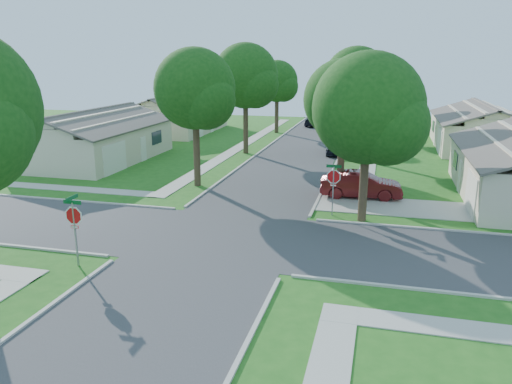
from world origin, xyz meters
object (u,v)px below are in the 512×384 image
object	(u,v)px
stop_sign_ne	(333,179)
tree_e_mid	(357,83)
car_driveway	(361,185)
car_curb_east	(337,145)
tree_w_far	(277,83)
stop_sign_sw	(74,219)
house_nw_near	(95,142)
tree_e_far	(364,80)
tree_ne_corner	(369,114)
house_nw_far	(177,118)
tree_w_near	(196,93)
car_curb_west	(315,121)
house_ne_far	(481,132)
tree_e_near	(344,103)
tree_w_mid	(246,79)

from	to	relation	value
stop_sign_ne	tree_e_mid	xyz separation A→B (m)	(0.06, 16.31, 4.22)
car_driveway	car_curb_east	distance (m)	14.28
car_driveway	tree_w_far	bearing A→B (deg)	19.13
stop_sign_sw	house_nw_near	distance (m)	22.71
stop_sign_ne	house_nw_near	size ratio (longest dim) A/B	0.22
tree_e_mid	tree_e_far	bearing A→B (deg)	90.02
tree_ne_corner	car_driveway	size ratio (longest dim) A/B	1.78
tree_w_far	stop_sign_sw	bearing A→B (deg)	-90.07
house_nw_far	car_driveway	distance (m)	32.04
tree_w_near	car_curb_east	world-z (taller)	tree_w_near
stop_sign_sw	stop_sign_ne	xyz separation A→B (m)	(9.40, 9.40, 0.00)
car_curb_west	stop_sign_sw	bearing A→B (deg)	93.39
house_ne_far	house_nw_far	world-z (taller)	same
tree_e_far	house_ne_far	world-z (taller)	tree_e_far
stop_sign_ne	tree_e_far	xyz separation A→B (m)	(0.05, 29.31, 3.95)
stop_sign_ne	car_curb_west	bearing A→B (deg)	99.28
tree_e_near	car_curb_east	world-z (taller)	tree_e_near
stop_sign_ne	car_curb_west	world-z (taller)	stop_sign_ne
stop_sign_ne	house_ne_far	xyz separation A→B (m)	(11.29, 24.30, -0.51)
tree_e_mid	tree_w_far	bearing A→B (deg)	125.90
tree_ne_corner	house_nw_near	distance (m)	25.15
tree_w_near	car_driveway	xyz separation A→B (m)	(10.64, -0.31, -5.31)
tree_e_mid	tree_w_mid	distance (m)	9.40
house_nw_far	car_driveway	world-z (taller)	house_nw_far
tree_e_mid	tree_e_far	size ratio (longest dim) A/B	1.06
stop_sign_ne	tree_ne_corner	world-z (taller)	tree_ne_corner
tree_w_mid	house_ne_far	world-z (taller)	tree_w_mid
house_nw_near	house_nw_far	bearing A→B (deg)	90.00
tree_e_far	tree_w_mid	xyz separation A→B (m)	(-9.39, -13.00, 0.51)
car_curb_east	tree_e_far	bearing A→B (deg)	78.77
tree_w_far	car_curb_west	bearing A→B (deg)	63.06
tree_w_far	car_curb_west	world-z (taller)	tree_w_far
house_nw_far	stop_sign_ne	bearing A→B (deg)	-52.84
tree_e_near	car_driveway	world-z (taller)	tree_e_near
house_nw_near	stop_sign_sw	bearing A→B (deg)	-60.17
house_nw_near	tree_ne_corner	bearing A→B (deg)	-25.77
house_ne_far	tree_e_mid	bearing A→B (deg)	-144.58
house_ne_far	car_driveway	size ratio (longest dim) A/B	2.80
tree_e_mid	house_nw_far	world-z (taller)	tree_e_mid
car_curb_east	tree_e_mid	bearing A→B (deg)	-50.90
tree_ne_corner	car_curb_west	xyz separation A→B (m)	(-7.56, 36.59, -4.91)
tree_e_near	tree_w_near	xyz separation A→B (m)	(-9.40, 0.00, 0.47)
tree_e_near	tree_ne_corner	world-z (taller)	tree_ne_corner
tree_w_mid	tree_e_near	bearing A→B (deg)	-51.95
tree_e_mid	house_nw_near	world-z (taller)	tree_e_mid
car_driveway	car_curb_east	xyz separation A→B (m)	(-2.80, 14.01, -0.04)
stop_sign_sw	tree_w_mid	bearing A→B (deg)	89.87
tree_e_near	tree_ne_corner	xyz separation A→B (m)	(1.61, -4.80, -0.05)
tree_w_near	car_curb_east	xyz separation A→B (m)	(7.84, 13.70, -5.36)
tree_e_mid	car_driveway	bearing A→B (deg)	-84.24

